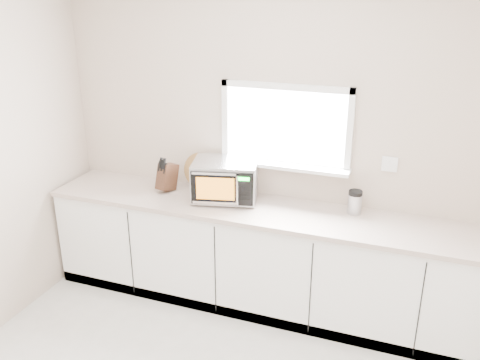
% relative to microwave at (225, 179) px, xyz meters
% --- Properties ---
extents(back_wall, '(4.00, 0.17, 2.70)m').
position_rel_microwave_xyz_m(back_wall, '(0.45, 0.23, 0.26)').
color(back_wall, '#C2AD9A').
rests_on(back_wall, ground).
extents(cabinets, '(3.92, 0.60, 0.88)m').
position_rel_microwave_xyz_m(cabinets, '(0.45, -0.07, -0.66)').
color(cabinets, white).
rests_on(cabinets, ground).
extents(countertop, '(3.92, 0.64, 0.04)m').
position_rel_microwave_xyz_m(countertop, '(0.45, -0.08, -0.20)').
color(countertop, beige).
rests_on(countertop, cabinets).
extents(microwave, '(0.61, 0.53, 0.34)m').
position_rel_microwave_xyz_m(microwave, '(0.00, 0.00, 0.00)').
color(microwave, black).
rests_on(microwave, countertop).
extents(knife_block, '(0.16, 0.24, 0.32)m').
position_rel_microwave_xyz_m(knife_block, '(-0.55, -0.01, -0.04)').
color(knife_block, '#432718').
rests_on(knife_block, countertop).
extents(cutting_board, '(0.33, 0.08, 0.32)m').
position_rel_microwave_xyz_m(cutting_board, '(-0.30, 0.17, -0.02)').
color(cutting_board, olive).
rests_on(cutting_board, countertop).
extents(coffee_grinder, '(0.14, 0.14, 0.20)m').
position_rel_microwave_xyz_m(coffee_grinder, '(1.07, 0.09, -0.08)').
color(coffee_grinder, '#AFB2B7').
rests_on(coffee_grinder, countertop).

